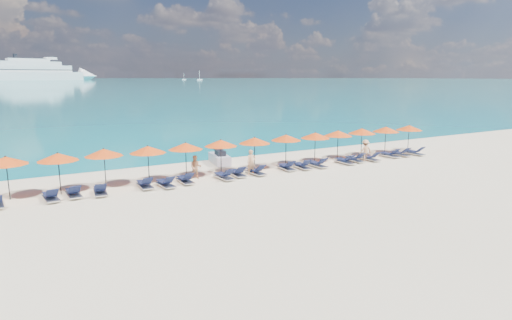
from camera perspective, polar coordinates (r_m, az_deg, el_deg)
ground at (r=23.48m, az=3.58°, el=-4.12°), size 1400.00×1400.00×0.00m
sea at (r=679.16m, az=-28.56°, el=9.34°), size 1600.00×1300.00×0.01m
cruise_ship at (r=639.15m, az=-26.33°, el=10.43°), size 142.34×59.08×39.37m
sailboat_near at (r=632.65m, az=-9.59°, el=10.58°), size 5.37×1.79×9.85m
sailboat_far at (r=570.04m, az=-7.53°, el=10.61°), size 6.82×2.27×12.51m
jetski at (r=30.63m, az=-4.87°, el=0.25°), size 1.47×2.85×0.97m
beachgoer_a at (r=26.96m, az=-0.63°, el=-0.32°), size 0.62×0.44×1.62m
beachgoer_b at (r=26.21m, az=-8.04°, el=-0.95°), size 0.81×0.65×1.45m
beachgoer_c at (r=32.57m, az=14.37°, el=1.28°), size 1.06×0.60×1.56m
umbrella_1 at (r=24.73m, az=-30.39°, el=-0.08°), size 2.10×2.10×2.28m
umbrella_2 at (r=24.59m, az=-24.91°, el=0.37°), size 2.10×2.10×2.28m
umbrella_3 at (r=25.07m, az=-19.63°, el=0.95°), size 2.10×2.10×2.28m
umbrella_4 at (r=25.33m, az=-14.23°, el=1.36°), size 2.10×2.10×2.28m
umbrella_5 at (r=26.08m, az=-9.38°, el=1.83°), size 2.10×2.10×2.28m
umbrella_6 at (r=27.00m, az=-4.72°, el=2.26°), size 2.10×2.10×2.28m
umbrella_7 at (r=27.97m, az=-0.19°, el=2.61°), size 2.10×2.10×2.28m
umbrella_8 at (r=29.36m, az=4.03°, el=3.00°), size 2.10×2.10×2.28m
umbrella_9 at (r=30.65m, az=7.91°, el=3.26°), size 2.10×2.10×2.28m
umbrella_10 at (r=32.06m, az=10.89°, el=3.51°), size 2.10×2.10×2.28m
umbrella_11 at (r=33.76m, az=13.96°, el=3.76°), size 2.10×2.10×2.28m
umbrella_12 at (r=35.37m, az=16.94°, el=3.93°), size 2.10×2.10×2.28m
umbrella_13 at (r=37.09m, az=19.76°, el=4.08°), size 2.10×2.10×2.28m
lounger_3 at (r=23.90m, az=-25.69°, el=-4.37°), size 0.79×1.75×0.66m
lounger_4 at (r=24.12m, az=-23.15°, el=-4.03°), size 0.70×1.73×0.66m
lounger_5 at (r=24.06m, az=-20.06°, el=-3.83°), size 0.77×1.75×0.66m
lounger_6 at (r=24.69m, az=-14.59°, el=-3.13°), size 0.63×1.71×0.66m
lounger_7 at (r=24.64m, az=-11.97°, el=-3.04°), size 0.77×1.75×0.66m
lounger_8 at (r=25.30m, az=-9.41°, el=-2.57°), size 0.62×1.70×0.66m
lounger_9 at (r=25.94m, az=-4.29°, el=-2.11°), size 0.75×1.74×0.66m
lounger_10 at (r=26.67m, az=-2.49°, el=-1.72°), size 0.72×1.73×0.66m
lounger_11 at (r=27.10m, az=-0.03°, el=-1.50°), size 0.75×1.74×0.66m
lounger_12 at (r=28.48m, az=4.10°, el=-0.90°), size 0.78×1.75×0.66m
lounger_13 at (r=28.95m, az=6.18°, el=-0.74°), size 0.77×1.75×0.66m
lounger_14 at (r=29.60m, az=8.19°, el=-0.53°), size 0.66×1.71×0.66m
lounger_15 at (r=31.07m, az=11.76°, el=-0.09°), size 0.66×1.71×0.66m
lounger_16 at (r=31.90m, az=13.03°, el=0.15°), size 0.63×1.70×0.66m
lounger_17 at (r=32.64m, az=14.96°, el=0.30°), size 0.69×1.72×0.66m
lounger_18 at (r=34.45m, az=17.39°, el=0.72°), size 0.73×1.74×0.66m
lounger_19 at (r=35.21m, az=18.67°, el=0.86°), size 0.72×1.74×0.66m
lounger_20 at (r=36.06m, az=20.38°, el=0.98°), size 0.76×1.75×0.66m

